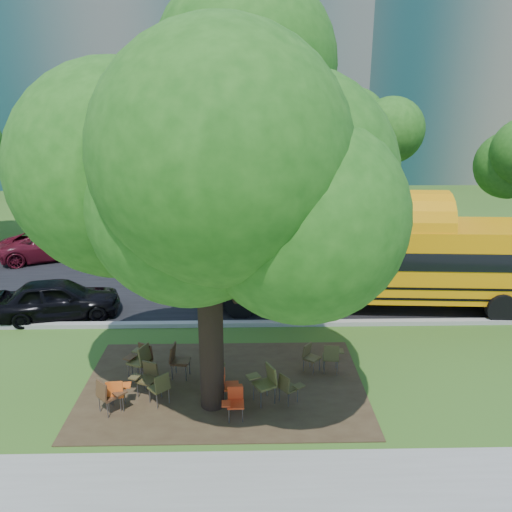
{
  "coord_description": "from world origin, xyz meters",
  "views": [
    {
      "loc": [
        1.57,
        -11.53,
        6.9
      ],
      "look_at": [
        1.91,
        4.49,
        1.87
      ],
      "focal_mm": 35.0,
      "sensor_mm": 36.0,
      "label": 1
    }
  ],
  "objects_px": {
    "black_car": "(59,299)",
    "chair_3": "(147,376)",
    "chair_0": "(117,391)",
    "chair_10": "(178,358)",
    "bg_car_red": "(55,244)",
    "chair_13": "(332,355)",
    "chair_11": "(215,370)",
    "chair_7": "(288,386)",
    "chair_14": "(229,384)",
    "chair_5": "(235,400)",
    "main_tree": "(205,152)",
    "chair_2": "(161,385)",
    "chair_4": "(213,386)",
    "chair_9": "(142,357)",
    "school_bus": "(403,260)",
    "chair_8": "(141,358)",
    "chair_1": "(107,394)",
    "chair_12": "(310,355)",
    "chair_6": "(266,380)"
  },
  "relations": [
    {
      "from": "chair_8",
      "to": "bg_car_red",
      "type": "distance_m",
      "value": 11.99
    },
    {
      "from": "chair_6",
      "to": "chair_10",
      "type": "height_order",
      "value": "chair_6"
    },
    {
      "from": "chair_10",
      "to": "bg_car_red",
      "type": "bearing_deg",
      "value": -138.49
    },
    {
      "from": "chair_7",
      "to": "chair_9",
      "type": "bearing_deg",
      "value": -146.98
    },
    {
      "from": "chair_3",
      "to": "chair_6",
      "type": "relative_size",
      "value": 0.9
    },
    {
      "from": "chair_10",
      "to": "black_car",
      "type": "xyz_separation_m",
      "value": [
        -4.41,
        3.91,
        0.08
      ]
    },
    {
      "from": "chair_3",
      "to": "chair_1",
      "type": "bearing_deg",
      "value": 67.75
    },
    {
      "from": "school_bus",
      "to": "chair_9",
      "type": "bearing_deg",
      "value": -147.34
    },
    {
      "from": "chair_7",
      "to": "chair_13",
      "type": "distance_m",
      "value": 1.85
    },
    {
      "from": "chair_2",
      "to": "chair_12",
      "type": "height_order",
      "value": "chair_2"
    },
    {
      "from": "chair_2",
      "to": "chair_10",
      "type": "relative_size",
      "value": 0.89
    },
    {
      "from": "chair_12",
      "to": "chair_13",
      "type": "height_order",
      "value": "chair_13"
    },
    {
      "from": "main_tree",
      "to": "school_bus",
      "type": "relative_size",
      "value": 0.78
    },
    {
      "from": "chair_7",
      "to": "chair_9",
      "type": "height_order",
      "value": "chair_9"
    },
    {
      "from": "black_car",
      "to": "chair_13",
      "type": "bearing_deg",
      "value": -124.94
    },
    {
      "from": "school_bus",
      "to": "black_car",
      "type": "bearing_deg",
      "value": -173.04
    },
    {
      "from": "chair_5",
      "to": "chair_10",
      "type": "distance_m",
      "value": 2.29
    },
    {
      "from": "chair_0",
      "to": "chair_12",
      "type": "xyz_separation_m",
      "value": [
        4.66,
        1.64,
        -0.03
      ]
    },
    {
      "from": "chair_6",
      "to": "chair_14",
      "type": "relative_size",
      "value": 1.15
    },
    {
      "from": "chair_0",
      "to": "chair_10",
      "type": "height_order",
      "value": "chair_10"
    },
    {
      "from": "chair_8",
      "to": "main_tree",
      "type": "bearing_deg",
      "value": -99.47
    },
    {
      "from": "chair_12",
      "to": "black_car",
      "type": "bearing_deg",
      "value": -74.81
    },
    {
      "from": "chair_7",
      "to": "chair_14",
      "type": "bearing_deg",
      "value": -130.3
    },
    {
      "from": "chair_0",
      "to": "chair_8",
      "type": "xyz_separation_m",
      "value": [
        0.29,
        1.37,
        0.1
      ]
    },
    {
      "from": "chair_11",
      "to": "black_car",
      "type": "bearing_deg",
      "value": 108.59
    },
    {
      "from": "chair_11",
      "to": "chair_13",
      "type": "distance_m",
      "value": 3.08
    },
    {
      "from": "chair_7",
      "to": "chair_8",
      "type": "distance_m",
      "value": 3.86
    },
    {
      "from": "chair_4",
      "to": "chair_10",
      "type": "bearing_deg",
      "value": 120.38
    },
    {
      "from": "school_bus",
      "to": "chair_14",
      "type": "height_order",
      "value": "school_bus"
    },
    {
      "from": "school_bus",
      "to": "chair_7",
      "type": "distance_m",
      "value": 7.34
    },
    {
      "from": "chair_9",
      "to": "school_bus",
      "type": "bearing_deg",
      "value": -121.04
    },
    {
      "from": "chair_3",
      "to": "chair_8",
      "type": "relative_size",
      "value": 0.88
    },
    {
      "from": "school_bus",
      "to": "main_tree",
      "type": "bearing_deg",
      "value": -132.92
    },
    {
      "from": "chair_7",
      "to": "chair_14",
      "type": "height_order",
      "value": "chair_14"
    },
    {
      "from": "chair_13",
      "to": "chair_11",
      "type": "bearing_deg",
      "value": -161.86
    },
    {
      "from": "chair_13",
      "to": "black_car",
      "type": "bearing_deg",
      "value": 161.48
    },
    {
      "from": "chair_8",
      "to": "chair_12",
      "type": "relative_size",
      "value": 1.26
    },
    {
      "from": "chair_5",
      "to": "chair_12",
      "type": "bearing_deg",
      "value": -135.87
    },
    {
      "from": "chair_5",
      "to": "chair_13",
      "type": "distance_m",
      "value": 3.15
    },
    {
      "from": "chair_12",
      "to": "chair_0",
      "type": "bearing_deg",
      "value": -30.53
    },
    {
      "from": "chair_2",
      "to": "chair_1",
      "type": "bearing_deg",
      "value": 155.69
    },
    {
      "from": "school_bus",
      "to": "chair_11",
      "type": "bearing_deg",
      "value": -136.59
    },
    {
      "from": "main_tree",
      "to": "chair_13",
      "type": "bearing_deg",
      "value": 24.85
    },
    {
      "from": "main_tree",
      "to": "school_bus",
      "type": "bearing_deg",
      "value": 43.51
    },
    {
      "from": "chair_10",
      "to": "chair_11",
      "type": "relative_size",
      "value": 1.08
    },
    {
      "from": "chair_9",
      "to": "chair_13",
      "type": "bearing_deg",
      "value": -149.52
    },
    {
      "from": "black_car",
      "to": "chair_3",
      "type": "bearing_deg",
      "value": -152.05
    },
    {
      "from": "main_tree",
      "to": "bg_car_red",
      "type": "xyz_separation_m",
      "value": [
        -7.83,
        11.65,
        -5.25
      ]
    },
    {
      "from": "chair_2",
      "to": "chair_4",
      "type": "bearing_deg",
      "value": -42.07
    },
    {
      "from": "chair_14",
      "to": "chair_5",
      "type": "bearing_deg",
      "value": 9.67
    }
  ]
}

